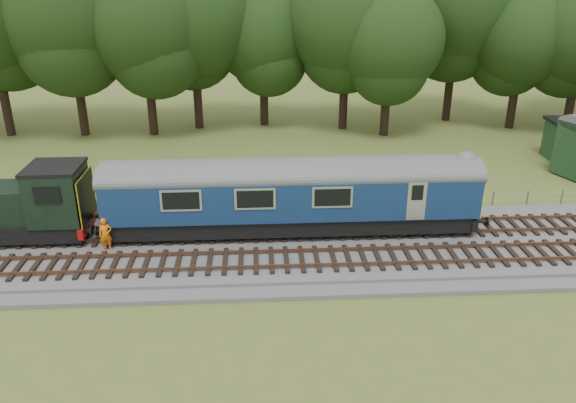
{
  "coord_description": "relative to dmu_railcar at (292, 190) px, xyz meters",
  "views": [
    {
      "loc": [
        -1.24,
        -23.98,
        12.7
      ],
      "look_at": [
        0.23,
        1.4,
        2.0
      ],
      "focal_mm": 35.0,
      "sensor_mm": 36.0,
      "label": 1
    }
  ],
  "objects": [
    {
      "name": "track_south",
      "position": [
        -0.43,
        -3.0,
        -2.19
      ],
      "size": [
        67.2,
        2.4,
        0.21
      ],
      "color": "black",
      "rests_on": "ballast"
    },
    {
      "name": "shunter_loco",
      "position": [
        -13.93,
        0.0,
        -0.63
      ],
      "size": [
        8.91,
        2.6,
        3.38
      ],
      "color": "black",
      "rests_on": "ground"
    },
    {
      "name": "ground",
      "position": [
        -0.43,
        -1.4,
        -2.61
      ],
      "size": [
        120.0,
        120.0,
        0.0
      ],
      "primitive_type": "plane",
      "color": "#5B6B27",
      "rests_on": "ground"
    },
    {
      "name": "ballast",
      "position": [
        -0.43,
        -1.4,
        -2.43
      ],
      "size": [
        70.0,
        7.0,
        0.35
      ],
      "primitive_type": "cube",
      "color": "#4C4C4F",
      "rests_on": "ground"
    },
    {
      "name": "tree_line",
      "position": [
        -0.43,
        20.6,
        -2.61
      ],
      "size": [
        70.0,
        8.0,
        18.0
      ],
      "primitive_type": null,
      "color": "black",
      "rests_on": "ground"
    },
    {
      "name": "fence",
      "position": [
        -0.43,
        3.1,
        -2.61
      ],
      "size": [
        64.0,
        0.12,
        1.0
      ],
      "primitive_type": null,
      "color": "#6B6054",
      "rests_on": "ground"
    },
    {
      "name": "track_north",
      "position": [
        -0.43,
        -0.0,
        -2.19
      ],
      "size": [
        67.2,
        2.4,
        0.21
      ],
      "color": "black",
      "rests_on": "ballast"
    },
    {
      "name": "dmu_railcar",
      "position": [
        0.0,
        0.0,
        0.0
      ],
      "size": [
        18.05,
        2.86,
        3.88
      ],
      "color": "black",
      "rests_on": "ground"
    },
    {
      "name": "shed",
      "position": [
        20.49,
        11.14,
        -1.18
      ],
      "size": [
        3.65,
        3.65,
        2.81
      ],
      "rotation": [
        0.0,
        0.0,
        -0.07
      ],
      "color": "#18341E",
      "rests_on": "ground"
    },
    {
      "name": "worker",
      "position": [
        -8.8,
        -1.5,
        -1.44
      ],
      "size": [
        0.7,
        0.58,
        1.63
      ],
      "primitive_type": "imported",
      "rotation": [
        0.0,
        0.0,
        0.39
      ],
      "color": "orange",
      "rests_on": "ballast"
    }
  ]
}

